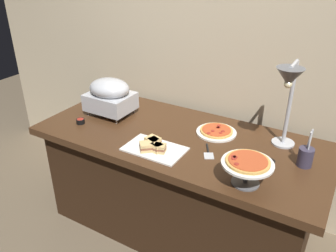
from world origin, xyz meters
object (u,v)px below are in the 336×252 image
at_px(sauce_cup_far, 269,163).
at_px(heat_lamp, 289,86).
at_px(serving_spatula, 208,152).
at_px(pizza_plate_center, 247,165).
at_px(sauce_cup_near, 80,121).
at_px(chafing_dish, 110,95).
at_px(pizza_plate_front, 216,131).
at_px(utensil_holder, 306,156).
at_px(sandwich_platter, 154,147).

bearing_deg(sauce_cup_far, heat_lamp, 87.56).
distance_m(sauce_cup_far, serving_spatula, 0.35).
distance_m(heat_lamp, pizza_plate_center, 0.50).
distance_m(pizza_plate_center, sauce_cup_near, 1.23).
height_order(chafing_dish, sauce_cup_near, chafing_dish).
xyz_separation_m(pizza_plate_center, sauce_cup_far, (0.06, 0.22, -0.10)).
relative_size(sauce_cup_near, serving_spatula, 0.36).
relative_size(heat_lamp, serving_spatula, 3.29).
relative_size(chafing_dish, heat_lamp, 0.59).
bearing_deg(sauce_cup_near, serving_spatula, 5.81).
bearing_deg(heat_lamp, pizza_plate_front, 174.34).
distance_m(sauce_cup_near, utensil_holder, 1.47).
bearing_deg(sauce_cup_far, serving_spatula, -173.28).
bearing_deg(sauce_cup_far, utensil_holder, 31.62).
height_order(chafing_dish, pizza_plate_front, chafing_dish).
bearing_deg(sandwich_platter, sauce_cup_near, 176.12).
xyz_separation_m(sauce_cup_far, utensil_holder, (0.17, 0.10, 0.04)).
height_order(pizza_plate_center, sauce_cup_far, pizza_plate_center).
height_order(heat_lamp, sauce_cup_far, heat_lamp).
bearing_deg(chafing_dish, heat_lamp, 3.56).
xyz_separation_m(pizza_plate_center, sandwich_platter, (-0.59, 0.04, -0.09)).
bearing_deg(sandwich_platter, pizza_plate_center, -4.22).
height_order(sandwich_platter, utensil_holder, utensil_holder).
xyz_separation_m(pizza_plate_front, sauce_cup_near, (-0.88, -0.35, 0.01)).
relative_size(pizza_plate_front, utensil_holder, 1.18).
distance_m(pizza_plate_front, pizza_plate_center, 0.57).
xyz_separation_m(chafing_dish, heat_lamp, (1.20, 0.07, 0.27)).
relative_size(heat_lamp, sauce_cup_near, 9.24).
distance_m(pizza_plate_front, serving_spatula, 0.26).
bearing_deg(utensil_holder, sauce_cup_far, -148.38).
xyz_separation_m(pizza_plate_front, sandwich_platter, (-0.24, -0.39, 0.01)).
height_order(pizza_plate_front, serving_spatula, pizza_plate_front).
bearing_deg(sandwich_platter, serving_spatula, 24.82).
bearing_deg(sauce_cup_near, pizza_plate_center, -4.04).
xyz_separation_m(pizza_plate_front, sauce_cup_far, (0.41, -0.21, 0.01)).
bearing_deg(pizza_plate_front, chafing_dish, -171.63).
height_order(heat_lamp, pizza_plate_center, heat_lamp).
height_order(pizza_plate_center, serving_spatula, pizza_plate_center).
distance_m(sandwich_platter, utensil_holder, 0.87).
bearing_deg(pizza_plate_front, pizza_plate_center, -51.20).
height_order(chafing_dish, sandwich_platter, chafing_dish).
bearing_deg(serving_spatula, pizza_plate_front, 102.64).
height_order(sauce_cup_near, utensil_holder, utensil_holder).
bearing_deg(sauce_cup_near, sauce_cup_far, 6.05).
distance_m(heat_lamp, sauce_cup_near, 1.39).
bearing_deg(serving_spatula, sauce_cup_far, 6.72).
bearing_deg(pizza_plate_center, heat_lamp, 80.44).
distance_m(pizza_plate_center, utensil_holder, 0.40).
xyz_separation_m(sauce_cup_near, serving_spatula, (0.93, 0.09, -0.02)).
bearing_deg(pizza_plate_center, sauce_cup_near, 175.96).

